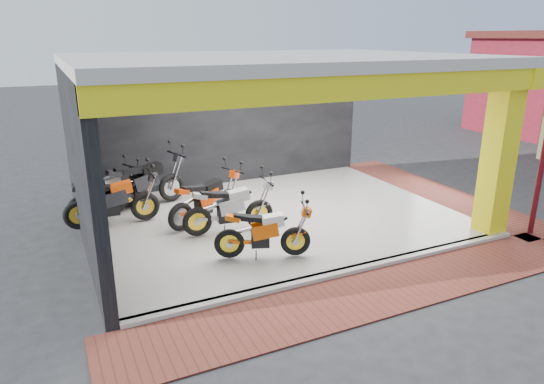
{
  "coord_description": "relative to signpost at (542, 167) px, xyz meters",
  "views": [
    {
      "loc": [
        -4.61,
        -7.51,
        4.06
      ],
      "look_at": [
        -0.39,
        1.38,
        0.9
      ],
      "focal_mm": 32.0,
      "sensor_mm": 36.0,
      "label": 1
    }
  ],
  "objects": [
    {
      "name": "ground",
      "position": [
        -4.57,
        1.16,
        -1.49
      ],
      "size": [
        80.0,
        80.0,
        0.0
      ],
      "primitive_type": "plane",
      "color": "#2D2D30",
      "rests_on": "ground"
    },
    {
      "name": "showroom_floor",
      "position": [
        -4.57,
        3.16,
        -1.44
      ],
      "size": [
        8.0,
        6.0,
        0.1
      ],
      "primitive_type": "cube",
      "color": "silver",
      "rests_on": "ground"
    },
    {
      "name": "showroom_ceiling",
      "position": [
        -4.57,
        3.16,
        2.11
      ],
      "size": [
        8.4,
        6.4,
        0.2
      ],
      "primitive_type": "cube",
      "color": "beige",
      "rests_on": "corner_column"
    },
    {
      "name": "back_wall",
      "position": [
        -4.57,
        6.26,
        0.26
      ],
      "size": [
        8.2,
        0.2,
        3.5
      ],
      "primitive_type": "cube",
      "color": "black",
      "rests_on": "ground"
    },
    {
      "name": "left_wall",
      "position": [
        -8.67,
        3.16,
        0.26
      ],
      "size": [
        0.2,
        6.2,
        3.5
      ],
      "primitive_type": "cube",
      "color": "black",
      "rests_on": "ground"
    },
    {
      "name": "corner_column",
      "position": [
        -0.82,
        0.41,
        0.26
      ],
      "size": [
        0.5,
        0.5,
        3.5
      ],
      "primitive_type": "cube",
      "color": "yellow",
      "rests_on": "ground"
    },
    {
      "name": "header_beam_front",
      "position": [
        -4.57,
        0.16,
        1.81
      ],
      "size": [
        8.4,
        0.3,
        0.4
      ],
      "primitive_type": "cube",
      "color": "yellow",
      "rests_on": "corner_column"
    },
    {
      "name": "header_beam_right",
      "position": [
        -0.57,
        3.16,
        1.81
      ],
      "size": [
        0.3,
        6.4,
        0.4
      ],
      "primitive_type": "cube",
      "color": "yellow",
      "rests_on": "corner_column"
    },
    {
      "name": "floor_kerb",
      "position": [
        -4.57,
        0.14,
        -1.44
      ],
      "size": [
        8.0,
        0.2,
        0.1
      ],
      "primitive_type": "cube",
      "color": "silver",
      "rests_on": "ground"
    },
    {
      "name": "paver_front",
      "position": [
        -4.57,
        -0.64,
        -1.48
      ],
      "size": [
        9.0,
        1.4,
        0.03
      ],
      "primitive_type": "cube",
      "color": "brown",
      "rests_on": "ground"
    },
    {
      "name": "paver_right",
      "position": [
        0.23,
        3.16,
        -1.48
      ],
      "size": [
        1.4,
        7.0,
        0.03
      ],
      "primitive_type": "cube",
      "color": "brown",
      "rests_on": "ground"
    },
    {
      "name": "signpost",
      "position": [
        0.0,
        0.0,
        0.0
      ],
      "size": [
        0.12,
        0.37,
        2.73
      ],
      "rotation": [
        0.0,
        0.0,
        -0.27
      ],
      "color": "#5A0D18",
      "rests_on": "ground"
    },
    {
      "name": "moto_hero",
      "position": [
        -5.2,
        1.01,
        -0.81
      ],
      "size": [
        2.03,
        1.32,
        1.17
      ],
      "primitive_type": null,
      "rotation": [
        0.0,
        0.0,
        -0.35
      ],
      "color": "#ED5A0A",
      "rests_on": "showroom_floor"
    },
    {
      "name": "moto_row_a",
      "position": [
        -5.24,
        2.59,
        -0.76
      ],
      "size": [
        2.13,
        0.94,
        1.27
      ],
      "primitive_type": null,
      "rotation": [
        0.0,
        0.0,
        -0.09
      ],
      "color": "#9EA0A5",
      "rests_on": "showroom_floor"
    },
    {
      "name": "moto_row_b",
      "position": [
        -5.57,
        3.62,
        -0.76
      ],
      "size": [
        2.2,
        1.45,
        1.26
      ],
      "primitive_type": null,
      "rotation": [
        0.0,
        0.0,
        0.36
      ],
      "color": "#DB3D09",
      "rests_on": "showroom_floor"
    },
    {
      "name": "moto_row_c",
      "position": [
        -7.37,
        4.09,
        -0.74
      ],
      "size": [
        2.17,
        0.86,
        1.31
      ],
      "primitive_type": null,
      "rotation": [
        0.0,
        0.0,
        -0.03
      ],
      "color": "black",
      "rests_on": "showroom_floor"
    },
    {
      "name": "moto_row_d",
      "position": [
        -6.5,
        5.15,
        -0.67
      ],
      "size": [
        2.5,
        1.46,
        1.44
      ],
      "primitive_type": null,
      "rotation": [
        0.0,
        0.0,
        0.26
      ],
      "color": "black",
      "rests_on": "showroom_floor"
    },
    {
      "name": "moto_row_e",
      "position": [
        -7.56,
        5.15,
        -0.79
      ],
      "size": [
        2.09,
        1.48,
        1.2
      ],
      "primitive_type": null,
      "rotation": [
        0.0,
        0.0,
        0.43
      ],
      "color": "black",
      "rests_on": "showroom_floor"
    }
  ]
}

